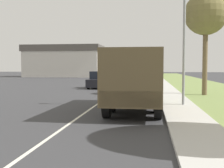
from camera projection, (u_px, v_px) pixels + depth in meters
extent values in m
plane|color=#38383A|center=(129.00, 82.00, 40.40)|extent=(180.00, 180.00, 0.00)
cube|color=silver|center=(129.00, 82.00, 40.40)|extent=(0.12, 120.00, 0.00)
cube|color=beige|center=(161.00, 82.00, 39.80)|extent=(1.80, 120.00, 0.12)
cube|color=olive|center=(192.00, 82.00, 39.21)|extent=(7.00, 120.00, 0.02)
cube|color=#606647|center=(138.00, 74.00, 16.43)|extent=(2.39, 2.07, 2.21)
cube|color=brown|center=(134.00, 76.00, 12.76)|extent=(2.39, 5.34, 2.24)
cube|color=#606647|center=(130.00, 99.00, 10.22)|extent=(2.27, 0.10, 0.60)
cube|color=red|center=(106.00, 94.00, 10.30)|extent=(0.12, 0.06, 0.12)
cube|color=red|center=(155.00, 94.00, 10.07)|extent=(0.12, 0.06, 0.12)
cylinder|color=black|center=(120.00, 94.00, 16.53)|extent=(0.30, 1.13, 1.13)
cylinder|color=black|center=(155.00, 94.00, 16.25)|extent=(0.30, 1.13, 1.13)
cylinder|color=black|center=(107.00, 104.00, 11.65)|extent=(0.30, 1.13, 1.13)
cylinder|color=black|center=(158.00, 105.00, 11.37)|extent=(0.30, 1.13, 1.13)
cylinder|color=black|center=(112.00, 100.00, 13.23)|extent=(0.30, 1.13, 1.13)
cylinder|color=black|center=(157.00, 101.00, 12.95)|extent=(0.30, 1.13, 1.13)
cube|color=black|center=(99.00, 83.00, 28.56)|extent=(1.78, 4.36, 0.76)
cube|color=black|center=(99.00, 75.00, 28.60)|extent=(1.57, 1.96, 0.77)
cylinder|color=black|center=(94.00, 84.00, 30.06)|extent=(0.20, 0.64, 0.64)
cylinder|color=black|center=(109.00, 84.00, 29.85)|extent=(0.20, 0.64, 0.64)
cylinder|color=black|center=(88.00, 86.00, 27.30)|extent=(0.20, 0.64, 0.64)
cylinder|color=black|center=(104.00, 86.00, 27.09)|extent=(0.20, 0.64, 0.64)
cube|color=tan|center=(117.00, 78.00, 43.40)|extent=(1.71, 4.43, 0.69)
cube|color=black|center=(117.00, 73.00, 43.44)|extent=(1.51, 2.00, 0.70)
cylinder|color=black|center=(114.00, 79.00, 44.91)|extent=(0.20, 0.64, 0.64)
cylinder|color=black|center=(123.00, 79.00, 44.71)|extent=(0.20, 0.64, 0.64)
cylinder|color=black|center=(111.00, 79.00, 42.10)|extent=(0.20, 0.64, 0.64)
cylinder|color=black|center=(121.00, 79.00, 41.90)|extent=(0.20, 0.64, 0.64)
cube|color=tan|center=(144.00, 76.00, 56.52)|extent=(1.83, 4.43, 0.59)
cube|color=black|center=(144.00, 73.00, 56.57)|extent=(1.61, 1.99, 0.62)
cylinder|color=black|center=(140.00, 76.00, 58.04)|extent=(0.20, 0.64, 0.64)
cylinder|color=black|center=(148.00, 76.00, 57.82)|extent=(0.20, 0.64, 0.64)
cylinder|color=black|center=(139.00, 76.00, 55.24)|extent=(0.20, 0.64, 0.64)
cylinder|color=black|center=(148.00, 77.00, 55.02)|extent=(0.20, 0.64, 0.64)
cube|color=black|center=(130.00, 74.00, 65.33)|extent=(1.88, 4.33, 0.74)
cube|color=black|center=(131.00, 71.00, 65.37)|extent=(1.65, 1.95, 0.75)
cylinder|color=black|center=(127.00, 75.00, 66.83)|extent=(0.20, 0.64, 0.64)
cylinder|color=black|center=(134.00, 75.00, 66.61)|extent=(0.20, 0.64, 0.64)
cylinder|color=black|center=(126.00, 75.00, 64.09)|extent=(0.20, 0.64, 0.64)
cylinder|color=black|center=(134.00, 75.00, 63.86)|extent=(0.20, 0.64, 0.64)
cylinder|color=gray|center=(184.00, 47.00, 14.83)|extent=(0.14, 0.14, 6.16)
cylinder|color=brown|center=(205.00, 60.00, 21.11)|extent=(0.37, 0.37, 5.22)
sphere|color=olive|center=(206.00, 14.00, 20.90)|extent=(3.20, 3.20, 3.20)
cube|color=beige|center=(64.00, 64.00, 63.10)|extent=(16.50, 8.55, 5.57)
cube|color=#514C47|center=(64.00, 49.00, 62.90)|extent=(17.16, 8.89, 1.39)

